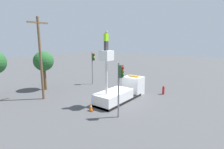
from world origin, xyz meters
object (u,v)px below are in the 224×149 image
traffic_cone_rear (91,107)px  fire_hydrant (163,90)px  worker (106,41)px  tree_left_bg (44,62)px  traffic_light_pole (120,80)px  bucket_truck (121,91)px  utility_pole (40,56)px  traffic_light_across (93,62)px

traffic_cone_rear → fire_hydrant: bearing=-20.8°
worker → tree_left_bg: size_ratio=0.35×
traffic_light_pole → worker: bearing=62.4°
bucket_truck → utility_pole: 9.23m
traffic_light_pole → utility_pole: bearing=97.1°
traffic_cone_rear → worker: bearing=-13.8°
traffic_cone_rear → tree_left_bg: tree_left_bg is taller
bucket_truck → traffic_light_across: size_ratio=1.50×
worker → traffic_light_across: bearing=51.3°
worker → utility_pole: utility_pole is taller
tree_left_bg → worker: bearing=-88.6°
worker → fire_hydrant: 9.52m
tree_left_bg → traffic_light_across: bearing=-26.4°
bucket_truck → fire_hydrant: bucket_truck is taller
worker → traffic_cone_rear: size_ratio=2.24×
fire_hydrant → utility_pole: utility_pole is taller
tree_left_bg → fire_hydrant: bearing=-60.5°
traffic_light_across → fire_hydrant: traffic_light_across is taller
worker → traffic_cone_rear: worker is taller
tree_left_bg → utility_pole: size_ratio=0.57×
traffic_light_across → bucket_truck: bearing=-113.9°
bucket_truck → traffic_light_across: bearing=66.1°
traffic_cone_rear → traffic_light_pole: bearing=-81.2°
worker → traffic_light_across: (5.63, 7.03, -2.95)m
bucket_truck → utility_pole: utility_pole is taller
bucket_truck → utility_pole: (-4.95, 6.83, 3.74)m
utility_pole → traffic_light_pole: bearing=-82.9°
worker → tree_left_bg: (-0.24, 9.94, -2.57)m
traffic_light_pole → traffic_light_across: size_ratio=0.98×
worker → traffic_light_pole: bearing=-117.6°
worker → fire_hydrant: (7.04, -2.90, -5.71)m
bucket_truck → worker: size_ratio=3.95×
bucket_truck → fire_hydrant: (4.52, -2.90, -0.38)m
traffic_light_pole → fire_hydrant: size_ratio=4.42×
traffic_light_pole → utility_pole: utility_pole is taller
traffic_light_pole → traffic_light_across: bearing=53.9°
bucket_truck → fire_hydrant: bearing=-32.7°
fire_hydrant → traffic_cone_rear: size_ratio=1.31×
bucket_truck → tree_left_bg: (-2.76, 9.94, 2.76)m
traffic_cone_rear → traffic_light_across: bearing=42.0°
traffic_light_pole → traffic_light_across: 11.72m
fire_hydrant → traffic_cone_rear: fire_hydrant is taller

